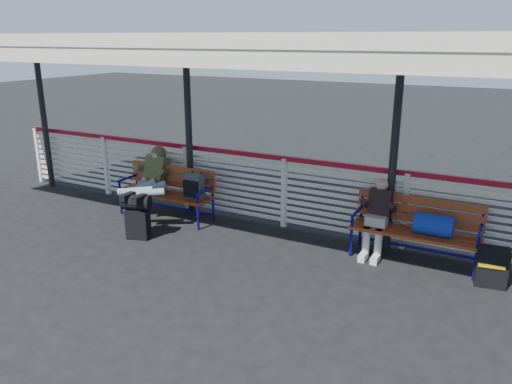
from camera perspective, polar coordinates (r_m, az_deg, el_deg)
The scene contains 9 objects.
ground at distance 7.07m, azimuth -3.41°, elevation -8.88°, with size 60.00×60.00×0.00m, color black.
fence at distance 8.40m, azimuth 3.23°, elevation 0.27°, with size 12.08×0.08×1.24m.
canopy at distance 7.10m, azimuth -0.08°, elevation 16.69°, with size 12.60×3.60×3.16m.
luggage_stack at distance 8.20m, azimuth -13.40°, elevation -2.54°, with size 0.50×0.37×0.74m.
bench_left at distance 8.91m, azimuth -9.28°, elevation 0.58°, with size 1.80×0.56×0.92m.
bench_right at distance 7.46m, azimuth 18.57°, elevation -3.54°, with size 1.80×0.56×0.92m.
traveler_man at distance 8.82m, azimuth -12.32°, elevation 0.81°, with size 0.93×1.64×0.77m.
companion_person at distance 7.55m, azimuth 13.69°, elevation -2.71°, with size 0.32×0.66×1.15m.
suitcase_side at distance 7.21m, azimuth 25.35°, elevation -7.75°, with size 0.41×0.28×0.53m.
Camera 1 is at (3.33, -5.40, 3.12)m, focal length 35.00 mm.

